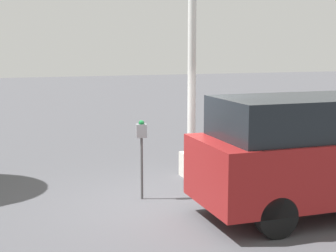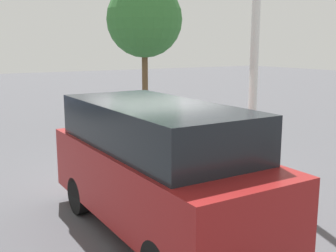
{
  "view_description": "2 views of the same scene",
  "coord_description": "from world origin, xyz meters",
  "px_view_note": "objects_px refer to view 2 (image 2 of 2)",
  "views": [
    {
      "loc": [
        -3.12,
        -8.81,
        2.96
      ],
      "look_at": [
        0.15,
        0.53,
        1.4
      ],
      "focal_mm": 55.0,
      "sensor_mm": 36.0,
      "label": 1
    },
    {
      "loc": [
        7.9,
        -4.59,
        2.97
      ],
      "look_at": [
        0.01,
        0.29,
        1.19
      ],
      "focal_mm": 45.0,
      "sensor_mm": 36.0,
      "label": 2
    }
  ],
  "objects_px": {
    "lamp_post": "(253,77)",
    "street_tree": "(144,20)",
    "parked_van": "(157,165)",
    "parking_meter_near": "(165,125)"
  },
  "relations": [
    {
      "from": "lamp_post",
      "to": "street_tree",
      "type": "distance_m",
      "value": 7.39
    },
    {
      "from": "parking_meter_near",
      "to": "street_tree",
      "type": "height_order",
      "value": "street_tree"
    },
    {
      "from": "parking_meter_near",
      "to": "street_tree",
      "type": "bearing_deg",
      "value": 166.09
    },
    {
      "from": "parked_van",
      "to": "street_tree",
      "type": "distance_m",
      "value": 9.82
    },
    {
      "from": "parked_van",
      "to": "street_tree",
      "type": "height_order",
      "value": "street_tree"
    },
    {
      "from": "street_tree",
      "to": "parked_van",
      "type": "bearing_deg",
      "value": -27.54
    },
    {
      "from": "lamp_post",
      "to": "street_tree",
      "type": "height_order",
      "value": "lamp_post"
    },
    {
      "from": "parking_meter_near",
      "to": "lamp_post",
      "type": "relative_size",
      "value": 0.25
    },
    {
      "from": "parking_meter_near",
      "to": "street_tree",
      "type": "xyz_separation_m",
      "value": [
        -5.56,
        2.51,
        2.76
      ]
    },
    {
      "from": "parked_van",
      "to": "street_tree",
      "type": "xyz_separation_m",
      "value": [
        -8.35,
        4.36,
        2.77
      ]
    }
  ]
}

